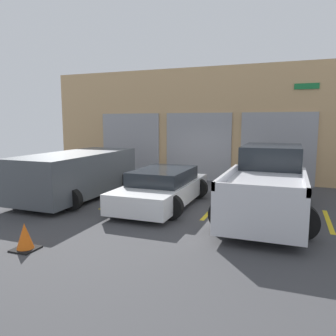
{
  "coord_description": "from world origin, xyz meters",
  "views": [
    {
      "loc": [
        3.64,
        -10.98,
        2.55
      ],
      "look_at": [
        0.0,
        -1.32,
        1.1
      ],
      "focal_mm": 35.0,
      "sensor_mm": 36.0,
      "label": 1
    }
  ],
  "objects_px": {
    "sedan_white": "(163,188)",
    "sedan_side": "(78,173)",
    "pickup_truck": "(268,183)",
    "traffic_cone": "(25,238)"
  },
  "relations": [
    {
      "from": "sedan_white",
      "to": "traffic_cone",
      "type": "relative_size",
      "value": 7.71
    },
    {
      "from": "pickup_truck",
      "to": "traffic_cone",
      "type": "height_order",
      "value": "pickup_truck"
    },
    {
      "from": "pickup_truck",
      "to": "traffic_cone",
      "type": "distance_m",
      "value": 6.36
    },
    {
      "from": "pickup_truck",
      "to": "sedan_white",
      "type": "height_order",
      "value": "pickup_truck"
    },
    {
      "from": "pickup_truck",
      "to": "traffic_cone",
      "type": "bearing_deg",
      "value": -133.62
    },
    {
      "from": "sedan_white",
      "to": "sedan_side",
      "type": "xyz_separation_m",
      "value": [
        -3.1,
        -0.02,
        0.29
      ]
    },
    {
      "from": "sedan_side",
      "to": "traffic_cone",
      "type": "xyz_separation_m",
      "value": [
        1.82,
        -4.28,
        -0.58
      ]
    },
    {
      "from": "sedan_white",
      "to": "traffic_cone",
      "type": "distance_m",
      "value": 4.49
    },
    {
      "from": "traffic_cone",
      "to": "sedan_side",
      "type": "bearing_deg",
      "value": 113.06
    },
    {
      "from": "sedan_side",
      "to": "traffic_cone",
      "type": "relative_size",
      "value": 8.75
    }
  ]
}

